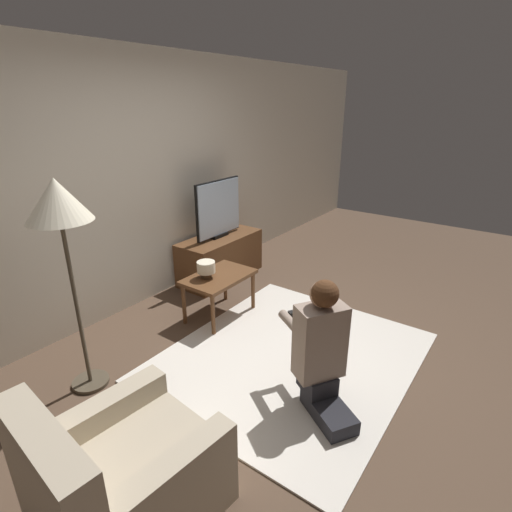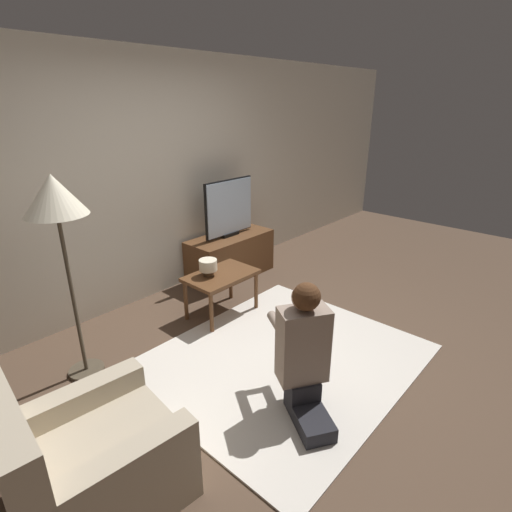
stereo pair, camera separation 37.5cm
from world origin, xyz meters
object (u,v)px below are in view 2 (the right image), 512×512
object	(u,v)px
tv	(229,208)
floor_lamp	(56,205)
coffee_table	(221,279)
table_lamp	(208,266)
armchair	(89,465)
person_kneeling	(304,350)

from	to	relation	value
tv	floor_lamp	distance (m)	2.28
coffee_table	table_lamp	distance (m)	0.21
armchair	person_kneeling	size ratio (longest dim) A/B	0.95
table_lamp	armchair	bearing A→B (deg)	-149.76
armchair	table_lamp	size ratio (longest dim) A/B	5.22
floor_lamp	armchair	distance (m)	1.69
table_lamp	floor_lamp	bearing A→B (deg)	176.81
coffee_table	armchair	distance (m)	2.18
floor_lamp	person_kneeling	distance (m)	2.00
coffee_table	floor_lamp	distance (m)	1.75
coffee_table	armchair	bearing A→B (deg)	-152.67
tv	coffee_table	bearing A→B (deg)	-139.82
person_kneeling	table_lamp	size ratio (longest dim) A/B	5.53
tv	floor_lamp	bearing A→B (deg)	-167.08
floor_lamp	person_kneeling	world-z (taller)	floor_lamp
floor_lamp	table_lamp	distance (m)	1.56
person_kneeling	armchair	bearing A→B (deg)	14.96
coffee_table	armchair	world-z (taller)	armchair
armchair	tv	bearing A→B (deg)	-52.63
floor_lamp	armchair	bearing A→B (deg)	-114.37
floor_lamp	table_lamp	bearing A→B (deg)	-3.19
person_kneeling	tv	bearing A→B (deg)	-89.96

